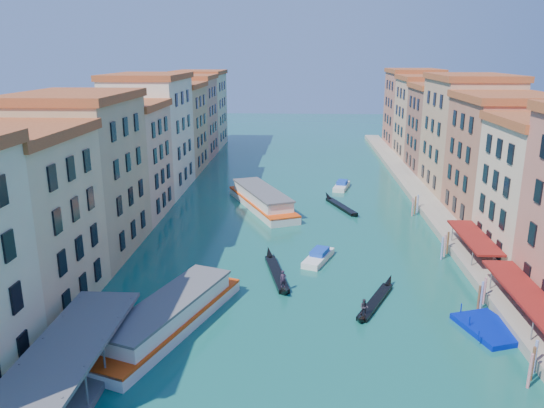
{
  "coord_description": "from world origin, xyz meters",
  "views": [
    {
      "loc": [
        1.01,
        -22.8,
        24.48
      ],
      "look_at": [
        -2.45,
        40.87,
        6.24
      ],
      "focal_mm": 35.0,
      "sensor_mm": 36.0,
      "label": 1
    }
  ],
  "objects_px": {
    "blue_dock": "(490,328)",
    "vaporetto_stop": "(76,365)",
    "gondola_fore": "(277,272)",
    "vaporetto_near": "(171,315)",
    "gondola_right": "(375,300)",
    "vaporetto_far": "(262,199)"
  },
  "relations": [
    {
      "from": "blue_dock",
      "to": "vaporetto_stop",
      "type": "bearing_deg",
      "value": 176.71
    },
    {
      "from": "vaporetto_stop",
      "to": "gondola_fore",
      "type": "relative_size",
      "value": 1.27
    },
    {
      "from": "vaporetto_stop",
      "to": "vaporetto_near",
      "type": "bearing_deg",
      "value": 57.95
    },
    {
      "from": "vaporetto_near",
      "to": "blue_dock",
      "type": "xyz_separation_m",
      "value": [
        29.17,
        1.03,
        -1.05
      ]
    },
    {
      "from": "vaporetto_stop",
      "to": "gondola_right",
      "type": "relative_size",
      "value": 1.52
    },
    {
      "from": "gondola_right",
      "to": "vaporetto_stop",
      "type": "bearing_deg",
      "value": -124.94
    },
    {
      "from": "vaporetto_stop",
      "to": "vaporetto_far",
      "type": "distance_m",
      "value": 49.5
    },
    {
      "from": "vaporetto_far",
      "to": "gondola_right",
      "type": "distance_m",
      "value": 36.73
    },
    {
      "from": "vaporetto_stop",
      "to": "vaporetto_near",
      "type": "xyz_separation_m",
      "value": [
        5.33,
        8.51,
        -0.13
      ]
    },
    {
      "from": "gondola_right",
      "to": "blue_dock",
      "type": "distance_m",
      "value": 10.88
    },
    {
      "from": "vaporetto_far",
      "to": "vaporetto_near",
      "type": "bearing_deg",
      "value": -121.82
    },
    {
      "from": "vaporetto_stop",
      "to": "vaporetto_near",
      "type": "relative_size",
      "value": 0.82
    },
    {
      "from": "vaporetto_near",
      "to": "gondola_fore",
      "type": "height_order",
      "value": "vaporetto_near"
    },
    {
      "from": "vaporetto_stop",
      "to": "blue_dock",
      "type": "height_order",
      "value": "vaporetto_stop"
    },
    {
      "from": "vaporetto_stop",
      "to": "vaporetto_far",
      "type": "bearing_deg",
      "value": 77.37
    },
    {
      "from": "vaporetto_far",
      "to": "vaporetto_stop",
      "type": "bearing_deg",
      "value": -126.58
    },
    {
      "from": "vaporetto_far",
      "to": "blue_dock",
      "type": "distance_m",
      "value": 45.44
    },
    {
      "from": "vaporetto_stop",
      "to": "gondola_fore",
      "type": "xyz_separation_m",
      "value": [
        14.49,
        21.01,
        -1.0
      ]
    },
    {
      "from": "vaporetto_far",
      "to": "gondola_right",
      "type": "xyz_separation_m",
      "value": [
        13.9,
        -33.98,
        -0.97
      ]
    },
    {
      "from": "vaporetto_far",
      "to": "gondola_fore",
      "type": "distance_m",
      "value": 27.55
    },
    {
      "from": "vaporetto_stop",
      "to": "gondola_right",
      "type": "distance_m",
      "value": 28.59
    },
    {
      "from": "gondola_fore",
      "to": "gondola_right",
      "type": "relative_size",
      "value": 1.2
    }
  ]
}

